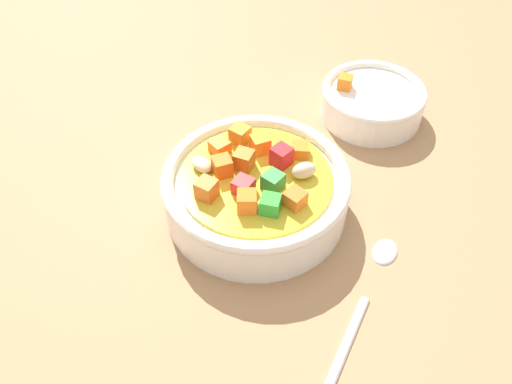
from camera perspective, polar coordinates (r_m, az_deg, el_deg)
ground_plane at (r=53.97cm, az=-0.00°, el=-2.56°), size 140.00×140.00×2.00cm
soup_bowl_main at (r=51.09cm, az=-0.01°, el=0.28°), size 18.43×18.43×6.61cm
spoon at (r=47.43cm, az=12.02°, el=-11.21°), size 13.95×14.43×0.99cm
side_bowl_small at (r=64.67cm, az=12.66°, el=9.76°), size 12.35×12.35×4.96cm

